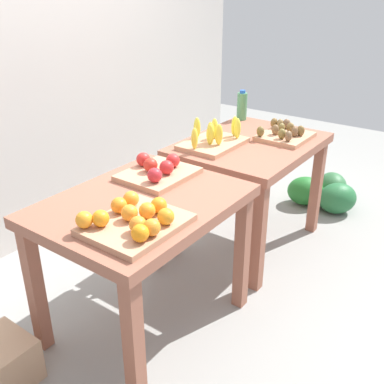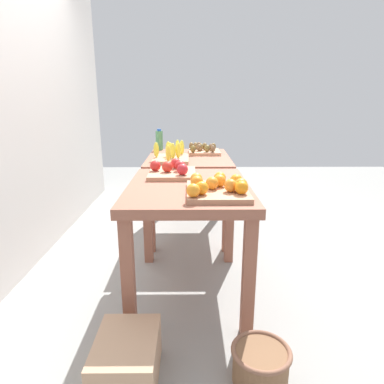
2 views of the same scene
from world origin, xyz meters
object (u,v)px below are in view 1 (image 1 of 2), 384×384
Objects in this scene: water_bottle at (242,106)px; orange_bin at (135,220)px; display_table_left at (143,220)px; display_table_right at (250,158)px; banana_crate at (214,139)px; kiwi_bin at (284,134)px; watermelon_pile at (325,192)px; apple_bin at (158,171)px.

orange_bin is at bearing -164.46° from water_bottle.
display_table_left and display_table_right have the same top height.
display_table_right is 2.35× the size of banana_crate.
kiwi_bin is 1.02m from watermelon_pile.
water_bottle is (1.55, 0.32, 0.23)m from display_table_left.
watermelon_pile is at bearing -49.34° from water_bottle.
water_bottle is at bearing 37.13° from display_table_right.
water_bottle is (1.78, 0.50, 0.07)m from orange_bin.
watermelon_pile is at bearing -7.25° from display_table_left.
water_bottle is (1.27, 0.20, 0.07)m from apple_bin.
apple_bin is at bearing 171.94° from display_table_right.
banana_crate is 0.67m from water_bottle.
display_table_left is 4.46× the size of water_bottle.
banana_crate is 1.90× the size of water_bottle.
orange_bin is (-0.23, -0.17, 0.16)m from display_table_left.
display_table_right is 0.32m from banana_crate.
kiwi_bin is at bearing -38.58° from display_table_right.
display_table_left is at bearing 172.75° from watermelon_pile.
orange_bin is (-1.35, -0.17, 0.16)m from display_table_right.
kiwi_bin is 1.55× the size of water_bottle.
water_bottle is (0.65, 0.17, 0.06)m from banana_crate.
water_bottle reaches higher than kiwi_bin.
apple_bin is (-0.85, 0.12, 0.16)m from display_table_right.
apple_bin is 1.95m from watermelon_pile.
display_table_right is 2.89× the size of kiwi_bin.
display_table_left reaches higher than watermelon_pile.
watermelon_pile is (0.93, -0.26, -0.55)m from display_table_right.
apple_bin is 1.08m from kiwi_bin.
orange_bin is 1.90× the size of water_bottle.
apple_bin is at bearing 165.18° from kiwi_bin.
display_table_left is at bearing -170.00° from banana_crate.
water_bottle reaches higher than display_table_left.
display_table_right is 1.11m from watermelon_pile.
water_bottle reaches higher than watermelon_pile.
banana_crate is at bearing 3.54° from apple_bin.
watermelon_pile is (0.50, -0.59, -0.78)m from water_bottle.
display_table_left is 2.35× the size of orange_bin.
display_table_left is 2.14m from watermelon_pile.
display_table_right is at bearing -35.51° from banana_crate.
water_bottle is 1.10m from watermelon_pile.
apple_bin is 1.11× the size of kiwi_bin.
watermelon_pile is at bearing -2.25° from orange_bin.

